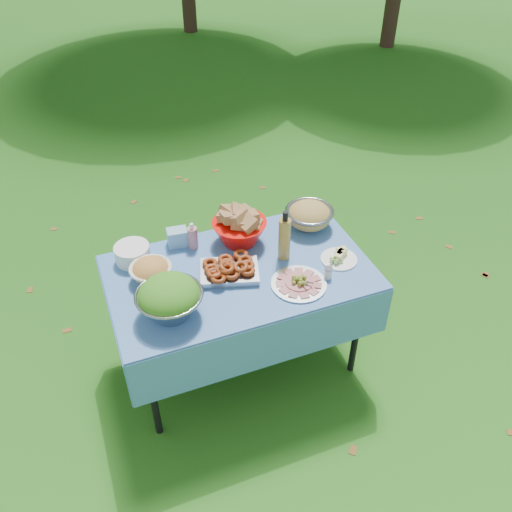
{
  "coord_description": "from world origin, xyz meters",
  "views": [
    {
      "loc": [
        -0.75,
        -2.17,
        2.74
      ],
      "look_at": [
        0.1,
        0.0,
        0.84
      ],
      "focal_mm": 38.0,
      "sensor_mm": 36.0,
      "label": 1
    }
  ],
  "objects_px": {
    "picnic_table": "(241,319)",
    "plate_stack": "(132,253)",
    "salad_bowl": "(169,298)",
    "bread_bowl": "(239,227)",
    "pasta_bowl_steel": "(309,215)",
    "charcuterie_platter": "(299,280)",
    "oil_bottle": "(285,235)"
  },
  "relations": [
    {
      "from": "plate_stack",
      "to": "oil_bottle",
      "type": "distance_m",
      "value": 0.87
    },
    {
      "from": "pasta_bowl_steel",
      "to": "oil_bottle",
      "type": "distance_m",
      "value": 0.36
    },
    {
      "from": "bread_bowl",
      "to": "salad_bowl",
      "type": "bearing_deg",
      "value": -140.03
    },
    {
      "from": "salad_bowl",
      "to": "plate_stack",
      "type": "xyz_separation_m",
      "value": [
        -0.09,
        0.5,
        -0.06
      ]
    },
    {
      "from": "picnic_table",
      "to": "plate_stack",
      "type": "height_order",
      "value": "plate_stack"
    },
    {
      "from": "charcuterie_platter",
      "to": "picnic_table",
      "type": "bearing_deg",
      "value": 139.49
    },
    {
      "from": "oil_bottle",
      "to": "charcuterie_platter",
      "type": "bearing_deg",
      "value": -94.43
    },
    {
      "from": "picnic_table",
      "to": "pasta_bowl_steel",
      "type": "bearing_deg",
      "value": 24.81
    },
    {
      "from": "charcuterie_platter",
      "to": "oil_bottle",
      "type": "bearing_deg",
      "value": 85.57
    },
    {
      "from": "salad_bowl",
      "to": "plate_stack",
      "type": "relative_size",
      "value": 1.68
    },
    {
      "from": "picnic_table",
      "to": "charcuterie_platter",
      "type": "relative_size",
      "value": 4.79
    },
    {
      "from": "salad_bowl",
      "to": "oil_bottle",
      "type": "distance_m",
      "value": 0.75
    },
    {
      "from": "bread_bowl",
      "to": "oil_bottle",
      "type": "xyz_separation_m",
      "value": [
        0.19,
        -0.23,
        0.05
      ]
    },
    {
      "from": "picnic_table",
      "to": "oil_bottle",
      "type": "xyz_separation_m",
      "value": [
        0.28,
        0.03,
        0.54
      ]
    },
    {
      "from": "pasta_bowl_steel",
      "to": "charcuterie_platter",
      "type": "xyz_separation_m",
      "value": [
        -0.29,
        -0.48,
        -0.04
      ]
    },
    {
      "from": "charcuterie_platter",
      "to": "oil_bottle",
      "type": "relative_size",
      "value": 0.97
    },
    {
      "from": "picnic_table",
      "to": "salad_bowl",
      "type": "height_order",
      "value": "salad_bowl"
    },
    {
      "from": "bread_bowl",
      "to": "picnic_table",
      "type": "bearing_deg",
      "value": -110.0
    },
    {
      "from": "pasta_bowl_steel",
      "to": "picnic_table",
      "type": "bearing_deg",
      "value": -155.19
    },
    {
      "from": "salad_bowl",
      "to": "plate_stack",
      "type": "distance_m",
      "value": 0.51
    },
    {
      "from": "oil_bottle",
      "to": "pasta_bowl_steel",
      "type": "bearing_deg",
      "value": 40.34
    },
    {
      "from": "bread_bowl",
      "to": "oil_bottle",
      "type": "distance_m",
      "value": 0.3
    },
    {
      "from": "bread_bowl",
      "to": "oil_bottle",
      "type": "relative_size",
      "value": 1.03
    },
    {
      "from": "picnic_table",
      "to": "salad_bowl",
      "type": "distance_m",
      "value": 0.69
    },
    {
      "from": "bread_bowl",
      "to": "pasta_bowl_steel",
      "type": "height_order",
      "value": "bread_bowl"
    },
    {
      "from": "picnic_table",
      "to": "plate_stack",
      "type": "bearing_deg",
      "value": 149.75
    },
    {
      "from": "plate_stack",
      "to": "bread_bowl",
      "type": "distance_m",
      "value": 0.63
    },
    {
      "from": "plate_stack",
      "to": "bread_bowl",
      "type": "bearing_deg",
      "value": -4.88
    },
    {
      "from": "charcuterie_platter",
      "to": "oil_bottle",
      "type": "xyz_separation_m",
      "value": [
        0.02,
        0.25,
        0.12
      ]
    },
    {
      "from": "picnic_table",
      "to": "plate_stack",
      "type": "distance_m",
      "value": 0.75
    },
    {
      "from": "plate_stack",
      "to": "picnic_table",
      "type": "bearing_deg",
      "value": -30.25
    },
    {
      "from": "plate_stack",
      "to": "charcuterie_platter",
      "type": "bearing_deg",
      "value": -33.91
    }
  ]
}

